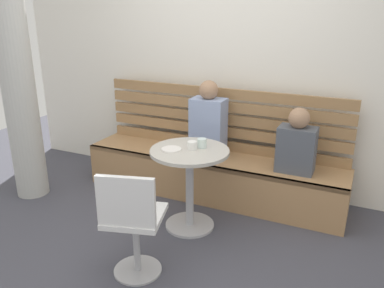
% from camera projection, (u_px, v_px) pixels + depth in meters
% --- Properties ---
extents(ground, '(8.00, 8.00, 0.00)m').
position_uv_depth(ground, '(154.00, 257.00, 3.13)').
color(ground, '#42424C').
extents(back_wall, '(5.20, 0.10, 2.90)m').
position_uv_depth(back_wall, '(229.00, 52.00, 4.05)').
color(back_wall, white).
rests_on(back_wall, ground).
extents(concrete_pillar, '(0.32, 0.32, 2.80)m').
position_uv_depth(concrete_pillar, '(14.00, 61.00, 3.75)').
color(concrete_pillar, '#B2B2AD').
rests_on(concrete_pillar, ground).
extents(booth_bench, '(2.70, 0.52, 0.44)m').
position_uv_depth(booth_bench, '(211.00, 176.00, 4.08)').
color(booth_bench, '#A87C51').
rests_on(booth_bench, ground).
extents(booth_backrest, '(2.65, 0.04, 0.66)m').
position_uv_depth(booth_backrest, '(221.00, 119.00, 4.10)').
color(booth_backrest, '#9A7249').
rests_on(booth_backrest, booth_bench).
extents(cafe_table, '(0.68, 0.68, 0.74)m').
position_uv_depth(cafe_table, '(190.00, 174.00, 3.40)').
color(cafe_table, '#ADADB2').
rests_on(cafe_table, ground).
extents(white_chair, '(0.49, 0.49, 0.85)m').
position_uv_depth(white_chair, '(132.00, 221.00, 2.75)').
color(white_chair, '#ADADB2').
rests_on(white_chair, ground).
extents(person_adult, '(0.34, 0.22, 0.77)m').
position_uv_depth(person_adult, '(208.00, 123.00, 3.94)').
color(person_adult, '#8C9EC6').
rests_on(person_adult, booth_bench).
extents(person_child_left, '(0.34, 0.22, 0.61)m').
position_uv_depth(person_child_left, '(297.00, 144.00, 3.57)').
color(person_child_left, '#4C515B').
rests_on(person_child_left, booth_bench).
extents(cup_ceramic_white, '(0.08, 0.08, 0.07)m').
position_uv_depth(cup_ceramic_white, '(192.00, 145.00, 3.32)').
color(cup_ceramic_white, white).
rests_on(cup_ceramic_white, cafe_table).
extents(cup_glass_short, '(0.08, 0.08, 0.08)m').
position_uv_depth(cup_glass_short, '(202.00, 143.00, 3.36)').
color(cup_glass_short, silver).
rests_on(cup_glass_short, cafe_table).
extents(plate_small, '(0.17, 0.17, 0.01)m').
position_uv_depth(plate_small, '(171.00, 149.00, 3.32)').
color(plate_small, white).
rests_on(plate_small, cafe_table).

